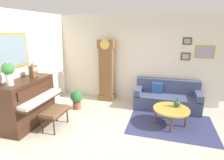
# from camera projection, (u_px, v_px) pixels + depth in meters

# --- Properties ---
(ground_plane) EXTENTS (6.40, 6.00, 0.10)m
(ground_plane) POSITION_uv_depth(u_px,v_px,m) (115.00, 139.00, 4.15)
(ground_plane) COLOR beige
(wall_left) EXTENTS (0.13, 4.90, 2.80)m
(wall_left) POSITION_uv_depth(u_px,v_px,m) (12.00, 69.00, 4.45)
(wall_left) COLOR silver
(wall_left) RESTS_ON ground_plane
(wall_back) EXTENTS (5.30, 0.13, 2.80)m
(wall_back) POSITION_uv_depth(u_px,v_px,m) (135.00, 59.00, 5.97)
(wall_back) COLOR silver
(wall_back) RESTS_ON ground_plane
(area_rug) EXTENTS (2.10, 1.50, 0.01)m
(area_rug) POSITION_uv_depth(u_px,v_px,m) (170.00, 124.00, 4.65)
(area_rug) COLOR navy
(area_rug) RESTS_ON ground_plane
(piano) EXTENTS (0.87, 1.44, 1.17)m
(piano) POSITION_uv_depth(u_px,v_px,m) (28.00, 102.00, 4.55)
(piano) COLOR #3D2316
(piano) RESTS_ON ground_plane
(piano_bench) EXTENTS (0.42, 0.70, 0.48)m
(piano_bench) POSITION_uv_depth(u_px,v_px,m) (55.00, 112.00, 4.42)
(piano_bench) COLOR #3D2316
(piano_bench) RESTS_ON ground_plane
(grandfather_clock) EXTENTS (0.52, 0.34, 2.03)m
(grandfather_clock) POSITION_uv_depth(u_px,v_px,m) (107.00, 72.00, 6.03)
(grandfather_clock) COLOR brown
(grandfather_clock) RESTS_ON ground_plane
(couch) EXTENTS (1.90, 0.80, 0.84)m
(couch) POSITION_uv_depth(u_px,v_px,m) (167.00, 98.00, 5.58)
(couch) COLOR #424C70
(couch) RESTS_ON ground_plane
(coffee_table) EXTENTS (0.88, 0.88, 0.45)m
(coffee_table) POSITION_uv_depth(u_px,v_px,m) (171.00, 110.00, 4.53)
(coffee_table) COLOR gold
(coffee_table) RESTS_ON ground_plane
(mantel_clock) EXTENTS (0.13, 0.18, 0.38)m
(mantel_clock) POSITION_uv_depth(u_px,v_px,m) (33.00, 70.00, 4.63)
(mantel_clock) COLOR brown
(mantel_clock) RESTS_ON piano
(flower_vase) EXTENTS (0.26, 0.26, 0.58)m
(flower_vase) POSITION_uv_depth(u_px,v_px,m) (8.00, 71.00, 3.89)
(flower_vase) COLOR silver
(flower_vase) RESTS_ON piano
(green_jug) EXTENTS (0.17, 0.17, 0.24)m
(green_jug) POSITION_uv_depth(u_px,v_px,m) (177.00, 104.00, 4.60)
(green_jug) COLOR #234C33
(green_jug) RESTS_ON coffee_table
(potted_plant) EXTENTS (0.36, 0.36, 0.56)m
(potted_plant) POSITION_uv_depth(u_px,v_px,m) (77.00, 99.00, 5.50)
(potted_plant) COLOR #935138
(potted_plant) RESTS_ON ground_plane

